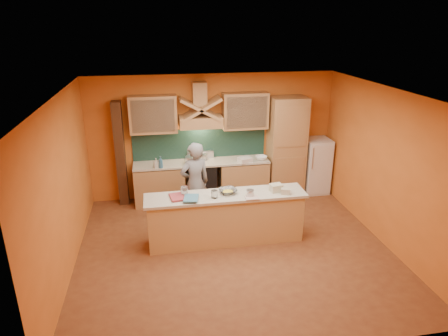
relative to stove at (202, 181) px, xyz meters
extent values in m
cube|color=brown|center=(0.30, -2.20, -0.45)|extent=(5.50, 5.00, 0.01)
cube|color=white|center=(0.30, -2.20, 2.35)|extent=(5.50, 5.00, 0.01)
cube|color=orange|center=(0.30, 0.30, 0.95)|extent=(5.50, 0.02, 2.80)
cube|color=orange|center=(0.30, -4.70, 0.95)|extent=(5.50, 0.02, 2.80)
cube|color=orange|center=(-2.45, -2.20, 0.95)|extent=(0.02, 5.00, 2.80)
cube|color=orange|center=(3.05, -2.20, 0.95)|extent=(0.02, 5.00, 2.80)
cube|color=tan|center=(-0.95, 0.00, -0.02)|extent=(1.10, 0.60, 0.86)
cube|color=tan|center=(0.95, 0.00, -0.02)|extent=(1.10, 0.60, 0.86)
cube|color=beige|center=(0.00, 0.00, 0.45)|extent=(3.00, 0.62, 0.04)
cube|color=black|center=(0.00, 0.00, 0.00)|extent=(0.60, 0.58, 0.90)
cube|color=#18352C|center=(0.00, 0.28, 0.80)|extent=(3.00, 0.03, 0.70)
cube|color=tan|center=(0.00, 0.05, 1.37)|extent=(0.92, 0.50, 0.24)
cube|color=tan|center=(0.00, 0.15, 1.95)|extent=(0.30, 0.30, 0.50)
cube|color=tan|center=(-1.00, 0.12, 1.55)|extent=(1.00, 0.35, 0.80)
cube|color=tan|center=(1.00, 0.12, 1.55)|extent=(1.00, 0.35, 0.80)
cube|color=tan|center=(1.95, 0.00, 0.70)|extent=(0.80, 0.60, 2.30)
cube|color=white|center=(2.70, 0.00, 0.20)|extent=(0.58, 0.60, 1.30)
cube|color=#472816|center=(-1.75, 0.15, 0.70)|extent=(0.20, 0.30, 2.30)
cube|color=#DEB071|center=(0.20, -1.90, -0.01)|extent=(2.80, 0.55, 0.88)
cube|color=beige|center=(0.20, -1.90, 0.47)|extent=(2.90, 0.62, 0.05)
imported|color=gray|center=(-0.26, -1.06, 0.39)|extent=(0.71, 0.57, 1.69)
cylinder|color=silver|center=(-0.24, -0.10, 0.54)|extent=(0.33, 0.33, 0.17)
cylinder|color=#B1B0B7|center=(0.04, 0.10, 0.52)|extent=(0.23, 0.23, 0.13)
imported|color=beige|center=(-1.00, -0.23, 0.58)|extent=(0.12, 0.12, 0.21)
imported|color=teal|center=(-0.90, -0.25, 0.60)|extent=(0.14, 0.14, 0.26)
imported|color=white|center=(1.34, -0.11, 0.51)|extent=(0.32, 0.32, 0.08)
cube|color=silver|center=(0.95, -0.20, 0.52)|extent=(0.34, 0.30, 0.10)
imported|color=#AB3D42|center=(-0.79, -1.91, 0.51)|extent=(0.30, 0.38, 0.03)
imported|color=teal|center=(-0.55, -2.00, 0.53)|extent=(0.31, 0.38, 0.03)
cylinder|color=silver|center=(-0.53, -1.81, 0.58)|extent=(0.16, 0.16, 0.17)
cylinder|color=white|center=(-0.02, -2.00, 0.56)|extent=(0.15, 0.15, 0.14)
cube|color=white|center=(0.61, -2.05, 0.54)|extent=(0.14, 0.14, 0.10)
imported|color=silver|center=(0.25, -1.85, 0.53)|extent=(0.37, 0.37, 0.08)
cube|color=#CAACA6|center=(0.63, -2.13, 0.50)|extent=(0.24, 0.18, 0.02)
cube|color=beige|center=(1.13, -1.92, 0.56)|extent=(0.24, 0.20, 0.14)
cube|color=beige|center=(1.27, -2.05, 0.55)|extent=(0.20, 0.18, 0.10)
camera|label=1|loc=(-0.97, -8.31, 3.43)|focal=32.00mm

